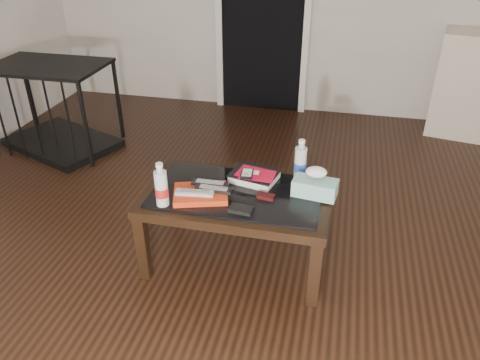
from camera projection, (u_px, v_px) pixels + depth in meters
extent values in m
plane|color=black|center=(249.00, 267.00, 2.68)|extent=(5.00, 5.00, 0.00)
cube|color=black|center=(263.00, 5.00, 4.33)|extent=(0.80, 0.05, 2.00)
cube|color=silver|center=(219.00, 4.00, 4.39)|extent=(0.06, 0.04, 2.04)
cube|color=silver|center=(308.00, 8.00, 4.23)|extent=(0.06, 0.04, 2.04)
cube|color=black|center=(143.00, 248.00, 2.51)|extent=(0.06, 0.06, 0.40)
cube|color=black|center=(315.00, 273.00, 2.34)|extent=(0.06, 0.06, 0.40)
cube|color=black|center=(176.00, 197.00, 2.95)|extent=(0.06, 0.06, 0.40)
cube|color=black|center=(322.00, 216.00, 2.78)|extent=(0.06, 0.06, 0.40)
cube|color=black|center=(237.00, 197.00, 2.53)|extent=(1.00, 0.60, 0.05)
cube|color=black|center=(237.00, 193.00, 2.52)|extent=(0.90, 0.50, 0.01)
cube|color=black|center=(63.00, 142.00, 4.03)|extent=(1.06, 0.89, 0.06)
cube|color=black|center=(46.00, 66.00, 3.70)|extent=(1.06, 0.89, 0.02)
cube|color=black|center=(86.00, 126.00, 3.55)|extent=(0.03, 0.03, 0.70)
cube|color=black|center=(30.00, 92.00, 4.19)|extent=(0.03, 0.03, 0.70)
cube|color=black|center=(118.00, 100.00, 4.03)|extent=(0.03, 0.03, 0.70)
cube|color=red|center=(201.00, 194.00, 2.47)|extent=(0.33, 0.28, 0.03)
cube|color=#A4A3A8|center=(194.00, 192.00, 2.43)|extent=(0.20, 0.07, 0.02)
cube|color=black|center=(214.00, 189.00, 2.46)|extent=(0.20, 0.05, 0.02)
cube|color=black|center=(210.00, 183.00, 2.51)|extent=(0.20, 0.05, 0.02)
cube|color=black|center=(254.00, 176.00, 2.61)|extent=(0.29, 0.25, 0.05)
cube|color=#B70C29|center=(255.00, 173.00, 2.59)|extent=(0.21, 0.17, 0.01)
cube|color=black|center=(247.00, 174.00, 2.56)|extent=(0.07, 0.11, 0.02)
cube|color=black|center=(266.00, 196.00, 2.45)|extent=(0.10, 0.06, 0.02)
cube|color=black|center=(241.00, 209.00, 2.35)|extent=(0.13, 0.08, 0.02)
cylinder|color=silver|center=(161.00, 184.00, 2.35)|extent=(0.08, 0.08, 0.24)
cylinder|color=silver|center=(301.00, 159.00, 2.58)|extent=(0.08, 0.08, 0.24)
cube|color=teal|center=(315.00, 188.00, 2.46)|extent=(0.24, 0.15, 0.09)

